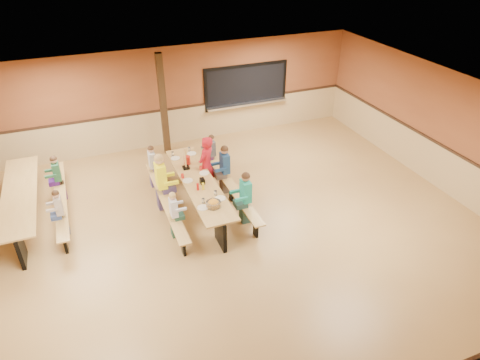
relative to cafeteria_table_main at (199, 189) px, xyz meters
name	(u,v)px	position (x,y,z in m)	size (l,w,h in m)	color
ground	(222,235)	(0.14, -1.25, -0.53)	(12.00, 12.00, 0.00)	olive
room_envelope	(222,210)	(0.14, -1.25, 0.16)	(12.04, 10.04, 3.02)	brown
kitchen_pass_through	(246,88)	(2.74, 3.71, 0.96)	(2.78, 0.28, 1.38)	black
structural_post	(163,106)	(-0.06, 3.15, 0.97)	(0.18, 0.18, 3.00)	black
cafeteria_table_main	(199,189)	(0.00, 0.00, 0.00)	(1.91, 3.70, 0.74)	#AF8645
cafeteria_table_second	(22,201)	(-3.95, 1.00, 0.00)	(1.91, 3.70, 0.74)	#AF8645
seated_child_white_left	(174,215)	(-0.83, -0.88, 0.03)	(0.33, 0.27, 1.12)	silver
seated_adult_yellow	(161,182)	(-0.83, 0.31, 0.19)	(0.48, 0.39, 1.43)	#FFFA14
seated_child_grey_left	(153,166)	(-0.83, 1.39, 0.05)	(0.34, 0.28, 1.15)	#AEAEAE
seated_child_teal_right	(246,198)	(0.83, -0.95, 0.12)	(0.41, 0.33, 1.29)	teal
seated_child_navy_right	(225,169)	(0.83, 0.44, 0.12)	(0.41, 0.33, 1.29)	navy
seated_child_char_right	(212,154)	(0.83, 1.48, 0.04)	(0.33, 0.27, 1.13)	#494C53
seated_child_green_sec	(58,178)	(-3.12, 1.64, 0.07)	(0.36, 0.29, 1.19)	#296340
seated_child_tan_sec	(61,213)	(-3.12, 0.12, 0.03)	(0.33, 0.27, 1.12)	#AE9D8E
standing_woman	(206,165)	(0.39, 0.61, 0.25)	(0.56, 0.37, 1.54)	red
punch_pitcher	(187,160)	(-0.02, 0.90, 0.32)	(0.16, 0.16, 0.22)	red
chip_bowl	(213,204)	(0.00, -1.13, 0.29)	(0.32, 0.32, 0.15)	orange
napkin_dispenser	(202,181)	(0.05, -0.13, 0.28)	(0.10, 0.14, 0.13)	black
condiment_mustard	(203,186)	(0.00, -0.40, 0.30)	(0.06, 0.06, 0.17)	yellow
condiment_ketchup	(198,187)	(-0.13, -0.37, 0.30)	(0.06, 0.06, 0.17)	#B2140F
table_paddle	(186,164)	(-0.12, 0.69, 0.35)	(0.16, 0.16, 0.56)	black
place_settings	(198,179)	(0.00, 0.00, 0.27)	(0.65, 3.30, 0.11)	beige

